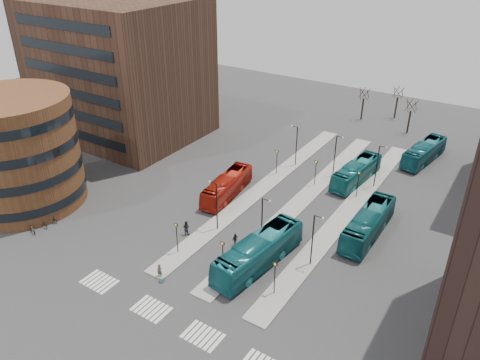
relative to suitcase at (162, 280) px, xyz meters
The scene contains 23 objects.
ground 7.89m from the suitcase, 70.11° to the right, with size 160.00×160.00×0.00m, color #2F2F32.
island_left 22.62m from the suitcase, 93.33° to the left, with size 2.50×45.00×0.15m, color gray.
island_mid 23.06m from the suitcase, 78.28° to the left, with size 2.50×45.00×0.15m, color gray.
island_right 24.98m from the suitcase, 64.68° to the left, with size 2.50×45.00×0.15m, color gray.
suitcase is the anchor object (origin of this frame).
red_bus 18.26m from the suitcase, 103.38° to the left, with size 2.45×10.45×2.91m, color #AB1B0D.
teal_bus_a 10.22m from the suitcase, 48.31° to the left, with size 2.88×12.32×3.43m, color #16656E.
teal_bus_b 31.90m from the suitcase, 74.35° to the left, with size 2.52×10.79×3.00m, color #15686C.
teal_bus_c 23.92m from the suitcase, 52.91° to the left, with size 2.70×11.55×3.22m, color #13595F.
teal_bus_d 45.01m from the suitcase, 70.78° to the left, with size 2.55×10.91×3.04m, color #16606E.
traveller 0.95m from the suitcase, 144.45° to the left, with size 0.57×0.37×1.55m, color #454229.
commuter_a 8.48m from the suitcase, 111.90° to the left, with size 0.86×0.67×1.78m, color black.
commuter_b 9.60m from the suitcase, 73.52° to the left, with size 0.88×0.37×1.50m, color black.
commuter_c 11.61m from the suitcase, 64.75° to the left, with size 0.96×0.55×1.48m, color black.
bicycle_near 18.32m from the suitcase, behind, with size 0.63×1.80×0.95m, color gray.
bicycle_mid 18.39m from the suitcase, behind, with size 0.44×1.56×0.94m, color gray.
bicycle_far 18.34m from the suitcase, behind, with size 0.63×1.80×0.94m, color gray.
crosswalk_stripes 5.61m from the suitcase, 37.64° to the right, with size 22.35×2.40×0.01m.
round_building 26.32m from the suitcase, behind, with size 15.16×15.16×14.00m.
office_block 42.44m from the suitcase, 139.70° to the left, with size 25.00×20.12×22.00m.
sign_poles 16.30m from the suitcase, 74.62° to the left, with size 12.45×22.12×3.65m.
lamp_posts 21.51m from the suitcase, 75.50° to the left, with size 14.04×20.24×6.12m.
bare_trees 55.56m from the suitcase, 84.47° to the left, with size 10.97×8.14×5.90m.
Camera 1 is at (23.71, -18.82, 31.24)m, focal length 35.00 mm.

